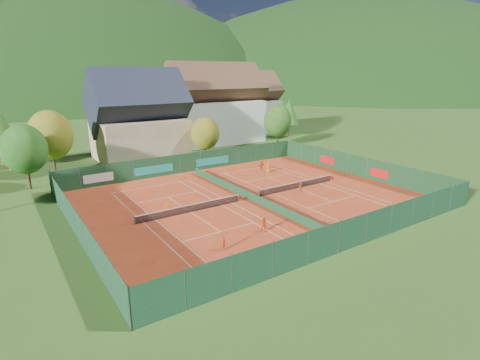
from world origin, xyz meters
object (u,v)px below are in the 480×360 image
Objects in this scene: player_right_near at (300,188)px; player_left_mid at (264,225)px; hotel_block_b at (246,106)px; player_left_near at (224,243)px; player_left_far at (167,207)px; player_right_far_a at (268,168)px; player_right_far_b at (261,166)px; chalet at (139,121)px; ball_hopper at (389,206)px; hotel_block_a at (214,109)px.

player_left_mid is at bearing -170.26° from player_right_near.
player_left_near is at bearing -126.38° from hotel_block_b.
player_left_far is 21.38m from player_right_far_a.
player_right_near is 12.24m from player_right_far_b.
player_left_near is 0.93× the size of player_right_far_b.
ball_hopper is (13.81, -42.13, -6.07)m from chalet.
player_left_far is (-21.08, 13.54, 0.08)m from ball_hopper.
ball_hopper is 20.70m from player_left_near.
hotel_block_a is at bearing 17.53° from chalet.
ball_hopper is at bearing -108.87° from hotel_block_b.
player_left_far is 0.94× the size of player_right_near.
chalet is 33.69m from player_right_near.
ball_hopper is at bearing -92.80° from player_right_near.
hotel_block_a is 48.89m from ball_hopper.
player_left_far is 21.83m from player_right_far_b.
hotel_block_b is at bearing 71.13° from ball_hopper.
player_right_far_a is at bearing 92.76° from ball_hopper.
hotel_block_b reaches higher than player_left_far.
player_right_near is at bearing -103.42° from hotel_block_a.
player_left_near reaches higher than player_right_near.
player_left_mid and player_right_far_b have the same top height.
player_left_mid is 1.15× the size of player_right_near.
player_right_far_a reaches higher than player_right_near.
player_left_near is (-39.78, -54.00, -5.89)m from hotel_block_b.
player_right_far_b is at bearing -121.16° from hotel_block_b.
player_left_mid is at bearing -22.47° from player_left_near.
player_right_near is at bearing -8.03° from player_left_near.
player_right_near is at bearing 71.75° from player_left_mid.
player_right_far_a is (19.58, 18.79, 0.03)m from player_left_near.
hotel_block_a is 53.15m from player_left_near.
player_right_near is 0.90× the size of player_right_far_a.
player_left_mid is at bearing -92.07° from chalet.
hotel_block_a is 39.25m from player_right_near.
player_right_far_a is (-1.01, 20.92, 0.20)m from ball_hopper.
chalet is at bearing -157.01° from hotel_block_b.
player_left_mid is 22.64m from player_right_far_a.
player_right_near is (-3.78, 10.52, 0.12)m from ball_hopper.
player_left_far is 17.56m from player_right_near.
hotel_block_a is 15.88× the size of player_right_near.
hotel_block_a is 27.00× the size of ball_hopper.
ball_hopper is at bearing -71.85° from chalet.
player_left_near is at bearing -99.62° from chalet.
player_right_near is 10.77m from player_right_far_a.
player_left_near is 11.41m from player_left_far.
player_left_far is at bearing -104.26° from chalet.
chalet is 30.10m from player_left_far.
hotel_block_b is at bearing -138.22° from player_right_far_a.
player_right_far_a is (-20.20, -35.21, -5.87)m from hotel_block_b.
player_right_near is at bearing 66.66° from player_right_far_b.
player_right_far_a is at bearing -133.99° from player_left_far.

